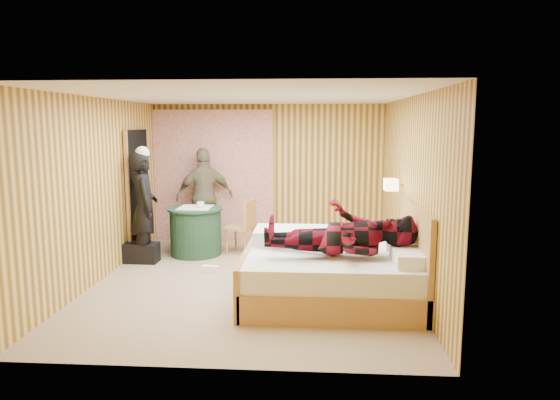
# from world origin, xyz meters

# --- Properties ---
(floor) EXTENTS (4.20, 5.00, 0.01)m
(floor) POSITION_xyz_m (0.00, 0.00, 0.00)
(floor) COLOR #9D8767
(floor) RESTS_ON ground
(ceiling) EXTENTS (4.20, 5.00, 0.01)m
(ceiling) POSITION_xyz_m (0.00, 0.00, 2.50)
(ceiling) COLOR white
(ceiling) RESTS_ON wall_back
(wall_back) EXTENTS (4.20, 0.02, 2.50)m
(wall_back) POSITION_xyz_m (0.00, 2.50, 1.25)
(wall_back) COLOR #EBC35A
(wall_back) RESTS_ON floor
(wall_left) EXTENTS (0.02, 5.00, 2.50)m
(wall_left) POSITION_xyz_m (-2.10, 0.00, 1.25)
(wall_left) COLOR #EBC35A
(wall_left) RESTS_ON floor
(wall_right) EXTENTS (0.02, 5.00, 2.50)m
(wall_right) POSITION_xyz_m (2.10, 0.00, 1.25)
(wall_right) COLOR #EBC35A
(wall_right) RESTS_ON floor
(curtain) EXTENTS (2.20, 0.08, 2.40)m
(curtain) POSITION_xyz_m (-1.00, 2.43, 1.20)
(curtain) COLOR beige
(curtain) RESTS_ON floor
(doorway) EXTENTS (0.06, 0.90, 2.05)m
(doorway) POSITION_xyz_m (-2.06, 1.40, 1.02)
(doorway) COLOR black
(doorway) RESTS_ON floor
(wall_lamp) EXTENTS (0.26, 0.24, 0.16)m
(wall_lamp) POSITION_xyz_m (1.92, 0.45, 1.30)
(wall_lamp) COLOR gold
(wall_lamp) RESTS_ON wall_right
(bed) EXTENTS (2.19, 1.72, 1.19)m
(bed) POSITION_xyz_m (1.12, -0.65, 0.34)
(bed) COLOR tan
(bed) RESTS_ON floor
(nightstand) EXTENTS (0.45, 0.61, 0.59)m
(nightstand) POSITION_xyz_m (1.88, 0.58, 0.30)
(nightstand) COLOR tan
(nightstand) RESTS_ON floor
(round_table) EXTENTS (0.90, 0.90, 0.79)m
(round_table) POSITION_xyz_m (-1.10, 1.35, 0.40)
(round_table) COLOR #1F442E
(round_table) RESTS_ON floor
(chair_far) EXTENTS (0.45, 0.45, 0.93)m
(chair_far) POSITION_xyz_m (-1.10, 2.06, 0.54)
(chair_far) COLOR tan
(chair_far) RESTS_ON floor
(chair_near) EXTENTS (0.52, 0.52, 0.91)m
(chair_near) POSITION_xyz_m (-0.30, 1.46, 0.53)
(chair_near) COLOR tan
(chair_near) RESTS_ON floor
(duffel_bag) EXTENTS (0.55, 0.30, 0.31)m
(duffel_bag) POSITION_xyz_m (-1.85, 0.83, 0.15)
(duffel_bag) COLOR black
(duffel_bag) RESTS_ON floor
(sneaker_left) EXTENTS (0.33, 0.24, 0.13)m
(sneaker_left) POSITION_xyz_m (-0.87, 1.30, 0.07)
(sneaker_left) COLOR white
(sneaker_left) RESTS_ON floor
(sneaker_right) EXTENTS (0.25, 0.13, 0.11)m
(sneaker_right) POSITION_xyz_m (-0.65, 0.33, 0.05)
(sneaker_right) COLOR white
(sneaker_right) RESTS_ON floor
(woman_standing) EXTENTS (0.63, 0.74, 1.73)m
(woman_standing) POSITION_xyz_m (-1.79, 0.90, 0.86)
(woman_standing) COLOR black
(woman_standing) RESTS_ON floor
(man_at_table) EXTENTS (1.09, 0.76, 1.72)m
(man_at_table) POSITION_xyz_m (-1.10, 2.10, 0.86)
(man_at_table) COLOR #716A4B
(man_at_table) RESTS_ON floor
(man_on_bed) EXTENTS (0.86, 0.67, 1.77)m
(man_on_bed) POSITION_xyz_m (1.15, -0.88, 1.02)
(man_on_bed) COLOR maroon
(man_on_bed) RESTS_ON bed
(book_lower) EXTENTS (0.20, 0.24, 0.02)m
(book_lower) POSITION_xyz_m (1.88, 0.53, 0.60)
(book_lower) COLOR white
(book_lower) RESTS_ON nightstand
(book_upper) EXTENTS (0.18, 0.23, 0.02)m
(book_upper) POSITION_xyz_m (1.88, 0.53, 0.62)
(book_upper) COLOR white
(book_upper) RESTS_ON nightstand
(cup_nightstand) EXTENTS (0.13, 0.13, 0.09)m
(cup_nightstand) POSITION_xyz_m (1.88, 0.71, 0.63)
(cup_nightstand) COLOR white
(cup_nightstand) RESTS_ON nightstand
(cup_table) EXTENTS (0.16, 0.16, 0.10)m
(cup_table) POSITION_xyz_m (-1.00, 1.30, 0.84)
(cup_table) COLOR white
(cup_table) RESTS_ON round_table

